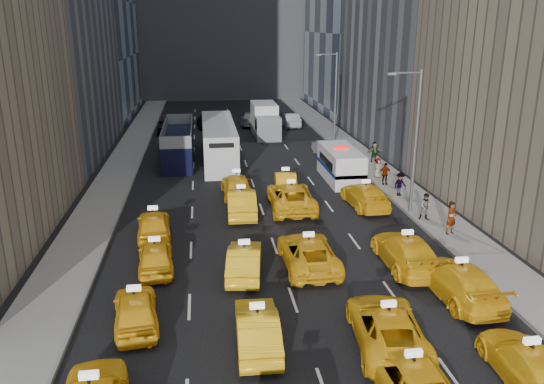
% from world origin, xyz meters
% --- Properties ---
extents(ground, '(160.00, 160.00, 0.00)m').
position_xyz_m(ground, '(0.00, 0.00, 0.00)').
color(ground, black).
rests_on(ground, ground).
extents(sidewalk_west, '(3.00, 90.00, 0.15)m').
position_xyz_m(sidewalk_west, '(-10.50, 25.00, 0.07)').
color(sidewalk_west, gray).
rests_on(sidewalk_west, ground).
extents(sidewalk_east, '(3.00, 90.00, 0.15)m').
position_xyz_m(sidewalk_east, '(10.50, 25.00, 0.07)').
color(sidewalk_east, gray).
rests_on(sidewalk_east, ground).
extents(curb_west, '(0.15, 90.00, 0.18)m').
position_xyz_m(curb_west, '(-9.05, 25.00, 0.09)').
color(curb_west, slate).
rests_on(curb_west, ground).
extents(curb_east, '(0.15, 90.00, 0.18)m').
position_xyz_m(curb_east, '(9.05, 25.00, 0.09)').
color(curb_east, slate).
rests_on(curb_east, ground).
extents(streetlight_near, '(2.15, 0.22, 9.00)m').
position_xyz_m(streetlight_near, '(9.18, 12.00, 4.92)').
color(streetlight_near, '#595B60').
rests_on(streetlight_near, ground).
extents(streetlight_far, '(2.15, 0.22, 9.00)m').
position_xyz_m(streetlight_far, '(9.18, 32.00, 4.92)').
color(streetlight_far, '#595B60').
rests_on(streetlight_far, ground).
extents(taxi_2, '(2.31, 4.87, 1.34)m').
position_xyz_m(taxi_2, '(2.73, -4.65, 0.67)').
color(taxi_2, yellow).
rests_on(taxi_2, ground).
extents(taxi_3, '(2.15, 4.79, 1.36)m').
position_xyz_m(taxi_3, '(6.85, -4.54, 0.68)').
color(taxi_3, yellow).
rests_on(taxi_3, ground).
extents(taxi_4, '(2.22, 4.39, 1.43)m').
position_xyz_m(taxi_4, '(-6.56, 0.80, 0.72)').
color(taxi_4, yellow).
rests_on(taxi_4, ground).
extents(taxi_5, '(1.66, 4.45, 1.45)m').
position_xyz_m(taxi_5, '(-1.91, -1.22, 0.73)').
color(taxi_5, yellow).
rests_on(taxi_5, ground).
extents(taxi_6, '(3.05, 5.58, 1.48)m').
position_xyz_m(taxi_6, '(2.91, -1.78, 0.74)').
color(taxi_6, yellow).
rests_on(taxi_6, ground).
extents(taxi_7, '(2.42, 5.55, 1.59)m').
position_xyz_m(taxi_7, '(7.26, 1.24, 0.79)').
color(taxi_7, yellow).
rests_on(taxi_7, ground).
extents(taxi_8, '(2.01, 4.27, 1.41)m').
position_xyz_m(taxi_8, '(-6.16, 5.83, 0.71)').
color(taxi_8, yellow).
rests_on(taxi_8, ground).
extents(taxi_9, '(2.11, 4.61, 1.46)m').
position_xyz_m(taxi_9, '(-1.89, 4.76, 0.73)').
color(taxi_9, yellow).
rests_on(taxi_9, ground).
extents(taxi_10, '(2.55, 5.46, 1.51)m').
position_xyz_m(taxi_10, '(1.31, 5.18, 0.76)').
color(taxi_10, yellow).
rests_on(taxi_10, ground).
extents(taxi_11, '(2.31, 5.58, 1.61)m').
position_xyz_m(taxi_11, '(6.11, 4.57, 0.81)').
color(taxi_11, yellow).
rests_on(taxi_11, ground).
extents(taxi_12, '(2.14, 4.60, 1.53)m').
position_xyz_m(taxi_12, '(-6.57, 10.13, 0.76)').
color(taxi_12, yellow).
rests_on(taxi_12, ground).
extents(taxi_13, '(1.92, 5.07, 1.65)m').
position_xyz_m(taxi_13, '(-1.38, 13.18, 0.83)').
color(taxi_13, yellow).
rests_on(taxi_13, ground).
extents(taxi_14, '(2.92, 6.07, 1.67)m').
position_xyz_m(taxi_14, '(1.91, 13.82, 0.83)').
color(taxi_14, yellow).
rests_on(taxi_14, ground).
extents(taxi_15, '(2.40, 5.34, 1.52)m').
position_xyz_m(taxi_15, '(6.83, 13.64, 0.76)').
color(taxi_15, yellow).
rests_on(taxi_15, ground).
extents(taxi_16, '(2.12, 4.92, 1.66)m').
position_xyz_m(taxi_16, '(-1.43, 16.88, 0.83)').
color(taxi_16, yellow).
rests_on(taxi_16, ground).
extents(taxi_17, '(1.85, 4.31, 1.38)m').
position_xyz_m(taxi_17, '(2.19, 17.92, 0.69)').
color(taxi_17, yellow).
rests_on(taxi_17, ground).
extents(nypd_van, '(2.73, 6.27, 2.64)m').
position_xyz_m(nypd_van, '(6.81, 19.98, 1.20)').
color(nypd_van, white).
rests_on(nypd_van, ground).
extents(double_decker, '(3.52, 11.09, 3.17)m').
position_xyz_m(double_decker, '(-5.75, 28.11, 1.57)').
color(double_decker, black).
rests_on(double_decker, ground).
extents(city_bus, '(3.63, 13.20, 3.37)m').
position_xyz_m(city_bus, '(-2.24, 27.48, 1.67)').
color(city_bus, silver).
rests_on(city_bus, ground).
extents(box_truck, '(3.01, 7.51, 3.36)m').
position_xyz_m(box_truck, '(3.13, 37.87, 1.66)').
color(box_truck, white).
rests_on(box_truck, ground).
extents(misc_car_0, '(1.69, 4.69, 1.54)m').
position_xyz_m(misc_car_0, '(7.43, 27.65, 0.77)').
color(misc_car_0, '#A8AAB0').
rests_on(misc_car_0, ground).
extents(misc_car_1, '(2.80, 5.64, 1.54)m').
position_xyz_m(misc_car_1, '(-7.28, 40.98, 0.77)').
color(misc_car_1, black).
rests_on(misc_car_1, ground).
extents(misc_car_2, '(2.80, 5.75, 1.61)m').
position_xyz_m(misc_car_2, '(2.12, 44.01, 0.81)').
color(misc_car_2, slate).
rests_on(misc_car_2, ground).
extents(misc_car_3, '(2.36, 4.96, 1.64)m').
position_xyz_m(misc_car_3, '(-3.13, 43.31, 0.82)').
color(misc_car_3, black).
rests_on(misc_car_3, ground).
extents(misc_car_4, '(1.86, 4.92, 1.60)m').
position_xyz_m(misc_car_4, '(6.65, 42.51, 0.80)').
color(misc_car_4, '#A7A9AF').
rests_on(misc_car_4, ground).
extents(pedestrian_0, '(0.80, 0.65, 1.91)m').
position_xyz_m(pedestrian_0, '(10.10, 8.03, 1.11)').
color(pedestrian_0, gray).
rests_on(pedestrian_0, sidewalk_east).
extents(pedestrian_1, '(0.90, 0.65, 1.67)m').
position_xyz_m(pedestrian_1, '(9.62, 10.35, 0.99)').
color(pedestrian_1, gray).
rests_on(pedestrian_1, sidewalk_east).
extents(pedestrian_2, '(1.16, 0.84, 1.65)m').
position_xyz_m(pedestrian_2, '(9.77, 15.14, 0.98)').
color(pedestrian_2, gray).
rests_on(pedestrian_2, sidewalk_east).
extents(pedestrian_3, '(0.96, 0.44, 1.64)m').
position_xyz_m(pedestrian_3, '(9.65, 17.90, 0.97)').
color(pedestrian_3, gray).
rests_on(pedestrian_3, sidewalk_east).
extents(pedestrian_4, '(0.81, 0.53, 1.54)m').
position_xyz_m(pedestrian_4, '(9.74, 19.75, 0.92)').
color(pedestrian_4, gray).
rests_on(pedestrian_4, sidewalk_east).
extents(pedestrian_5, '(1.67, 0.80, 1.73)m').
position_xyz_m(pedestrian_5, '(11.02, 24.61, 1.02)').
color(pedestrian_5, gray).
rests_on(pedestrian_5, sidewalk_east).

